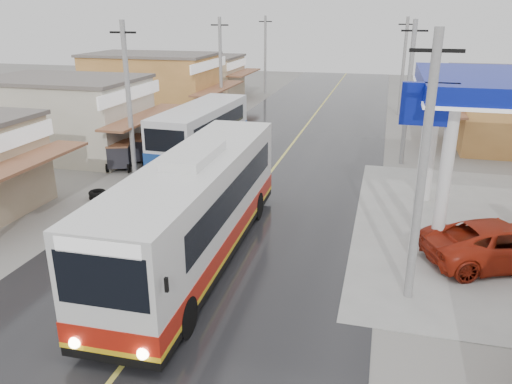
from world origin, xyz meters
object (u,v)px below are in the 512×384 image
coach_bus (198,208)px  cyclist (183,173)px  tricycle_near (120,154)px  tricycle_far (141,148)px  second_bus (201,131)px  jeepney (502,243)px  tyre_stack (98,195)px

coach_bus → cyclist: coach_bus is taller
tricycle_near → tricycle_far: 1.67m
cyclist → second_bus: bearing=82.4°
coach_bus → jeepney: 10.68m
coach_bus → tyre_stack: coach_bus is taller
second_bus → tricycle_near: 4.93m
tricycle_far → tyre_stack: tricycle_far is taller
tyre_stack → second_bus: bearing=72.9°
tricycle_near → second_bus: bearing=18.9°
tricycle_near → tyre_stack: (1.35, -4.64, -0.65)m
tyre_stack → coach_bus: bearing=-32.9°
cyclist → tricycle_near: bearing=143.6°
coach_bus → jeepney: (10.38, 2.24, -1.17)m
cyclist → jeepney: bearing=-36.8°
tricycle_far → tyre_stack: bearing=-89.2°
jeepney → tricycle_near: jeepney is taller
coach_bus → tricycle_far: bearing=124.5°
jeepney → tyre_stack: jeepney is taller
second_bus → tricycle_far: 3.66m
second_bus → jeepney: (14.76, -9.89, -0.95)m
second_bus → tyre_stack: size_ratio=11.68×
second_bus → cyclist: size_ratio=5.16×
second_bus → tricycle_far: bearing=-152.5°
second_bus → tyre_stack: bearing=-104.8°
coach_bus → tricycle_near: size_ratio=5.99×
coach_bus → tyre_stack: bearing=145.9°
tricycle_near → tyre_stack: size_ratio=2.60×
coach_bus → second_bus: coach_bus is taller
jeepney → cyclist: 14.95m
second_bus → tricycle_far: (-3.23, -1.51, -0.84)m
coach_bus → second_bus: size_ratio=1.33×
cyclist → tyre_stack: size_ratio=2.26×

